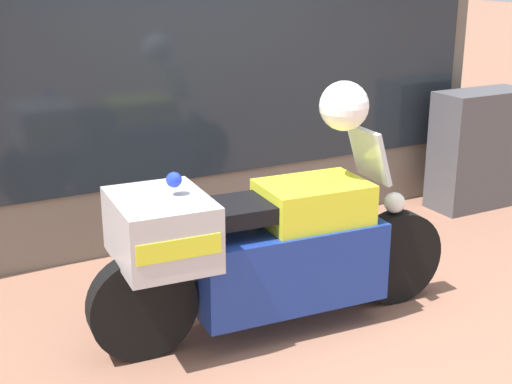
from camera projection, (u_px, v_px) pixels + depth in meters
name	position (u px, v px, depth m)	size (l,w,h in m)	color
ground_plane	(319.00, 332.00, 4.48)	(60.00, 60.00, 0.00)	#8E604C
shop_building	(139.00, 4.00, 5.39)	(5.54, 0.55, 3.81)	#6B6056
window_display	(228.00, 175.00, 6.21)	(4.22, 0.30, 1.86)	slate
paramedic_motorcycle	(260.00, 248.00, 4.35)	(2.41, 0.70, 1.24)	black
utility_cabinet	(479.00, 149.00, 6.65)	(0.91, 0.41, 1.10)	#4C4C51
white_helmet	(344.00, 106.00, 4.31)	(0.30, 0.30, 0.30)	white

